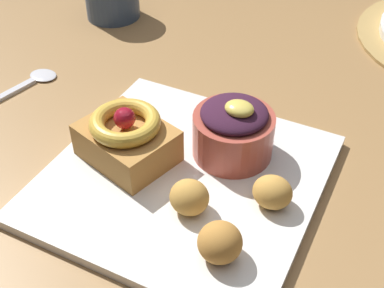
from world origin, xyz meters
TOP-DOWN VIEW (x-y plane):
  - dining_table at (0.00, 0.00)m, footprint 1.59×0.97m
  - front_plate at (0.01, -0.20)m, footprint 0.29×0.29m
  - cake_slice at (-0.06, -0.20)m, footprint 0.12×0.10m
  - berry_ramekin at (0.04, -0.14)m, footprint 0.09×0.09m
  - fritter_front at (0.11, -0.20)m, footprint 0.04×0.04m
  - fritter_middle at (0.04, -0.24)m, footprint 0.04×0.04m
  - fritter_back at (0.09, -0.28)m, footprint 0.04×0.04m
  - spoon at (-0.27, -0.12)m, footprint 0.05×0.13m

SIDE VIEW (x-z plane):
  - dining_table at x=0.00m, z-range 0.28..1.01m
  - spoon at x=-0.27m, z-range 0.73..0.73m
  - front_plate at x=0.01m, z-range 0.73..0.74m
  - fritter_front at x=0.11m, z-range 0.74..0.78m
  - fritter_middle at x=0.04m, z-range 0.74..0.78m
  - fritter_back at x=0.09m, z-range 0.74..0.78m
  - cake_slice at x=-0.06m, z-range 0.74..0.80m
  - berry_ramekin at x=0.04m, z-range 0.74..0.81m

